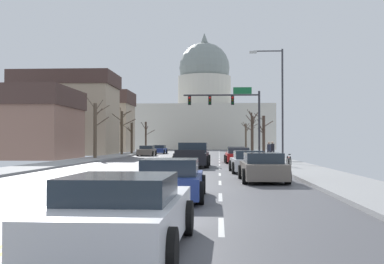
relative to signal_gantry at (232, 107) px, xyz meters
The scene contains 27 objects.
ground 17.36m from the signal_gantry, 107.02° to the right, with size 20.00×180.00×0.20m.
signal_gantry is the anchor object (origin of this frame).
street_lamp_right 13.89m from the signal_gantry, 77.34° to the right, with size 2.52×0.24×8.52m.
capitol_building 65.66m from the signal_gantry, 94.23° to the left, with size 31.54×22.22×27.83m.
sedan_near_00 6.74m from the signal_gantry, 87.35° to the right, with size 2.03×4.63×1.26m.
sedan_near_01 11.61m from the signal_gantry, 89.24° to the right, with size 2.19×4.70×1.24m.
pickup_truck_near_02 17.64m from the signal_gantry, 100.81° to the right, with size 2.41×5.34×1.66m.
sedan_near_03 23.16m from the signal_gantry, 89.40° to the right, with size 2.08×4.41×1.22m.
sedan_near_04 29.08m from the signal_gantry, 88.97° to the right, with size 2.01×4.53×1.25m.
sedan_near_05 35.71m from the signal_gantry, 94.56° to the right, with size 2.05×4.27×1.22m.
sedan_near_06 42.60m from the signal_gantry, 93.92° to the right, with size 2.06×4.50×1.21m.
sedan_oncoming_00 14.03m from the signal_gantry, 140.09° to the left, with size 2.01×4.53×1.24m.
sedan_oncoming_01 21.46m from the signal_gantry, 118.09° to the left, with size 2.03×4.67×1.23m.
flank_building_00 24.61m from the signal_gantry, 150.08° to the left, with size 12.86×8.54×10.68m.
flank_building_01 37.66m from the signal_gantry, 124.47° to the left, with size 10.44×8.74×10.16m.
flank_building_02 20.49m from the signal_gantry, behind, with size 8.55×10.37×7.08m.
bare_tree_00 14.53m from the signal_gantry, 77.78° to the left, with size 2.04×1.82×5.47m.
bare_tree_01 17.13m from the signal_gantry, 142.93° to the left, with size 3.00×1.50×5.95m.
bare_tree_02 39.10m from the signal_gantry, 84.77° to the left, with size 1.77×2.40×5.23m.
bare_tree_03 32.46m from the signal_gantry, 114.55° to the left, with size 2.35×1.31×4.87m.
bare_tree_04 30.19m from the signal_gantry, 82.39° to the left, with size 1.79×1.85×6.88m.
bare_tree_05 14.02m from the signal_gantry, 167.27° to the right, with size 2.64×1.93×6.39m.
bare_tree_06 5.54m from the signal_gantry, 42.67° to the left, with size 2.18×2.31×4.67m.
bare_tree_07 21.04m from the signal_gantry, 129.97° to the left, with size 1.52×1.23×4.24m.
pedestrian_00 9.99m from the signal_gantry, 71.40° to the right, with size 0.35×0.34×1.58m.
pedestrian_01 8.31m from the signal_gantry, 61.23° to the right, with size 0.35×0.34×1.62m.
bicycle_parked 20.11m from the signal_gantry, 81.18° to the right, with size 0.12×1.77×0.85m.
Camera 1 is at (3.45, -33.94, 1.73)m, focal length 45.13 mm.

